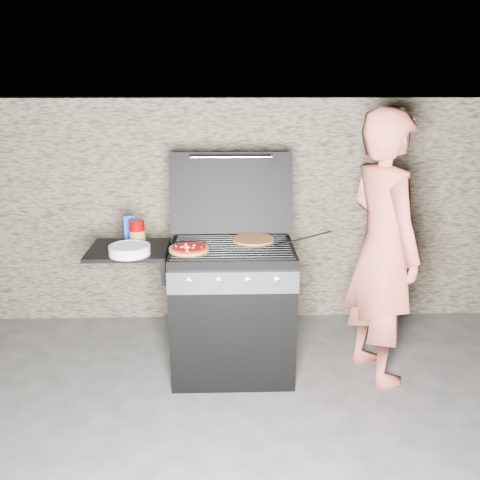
{
  "coord_description": "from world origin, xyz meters",
  "views": [
    {
      "loc": [
        -0.05,
        -3.28,
        1.97
      ],
      "look_at": [
        0.05,
        0.0,
        0.95
      ],
      "focal_mm": 40.0,
      "sensor_mm": 36.0,
      "label": 1
    }
  ],
  "objects_px": {
    "pizza_topped": "(189,248)",
    "person": "(383,249)",
    "gas_grill": "(195,311)",
    "sauce_jar": "(137,232)"
  },
  "relations": [
    {
      "from": "pizza_topped",
      "to": "sauce_jar",
      "type": "relative_size",
      "value": 1.63
    },
    {
      "from": "pizza_topped",
      "to": "person",
      "type": "bearing_deg",
      "value": 1.88
    },
    {
      "from": "pizza_topped",
      "to": "sauce_jar",
      "type": "xyz_separation_m",
      "value": [
        -0.35,
        0.19,
        0.05
      ]
    },
    {
      "from": "gas_grill",
      "to": "person",
      "type": "relative_size",
      "value": 0.75
    },
    {
      "from": "pizza_topped",
      "to": "sauce_jar",
      "type": "height_order",
      "value": "sauce_jar"
    },
    {
      "from": "person",
      "to": "gas_grill",
      "type": "bearing_deg",
      "value": 70.45
    },
    {
      "from": "gas_grill",
      "to": "pizza_topped",
      "type": "xyz_separation_m",
      "value": [
        -0.02,
        -0.08,
        0.47
      ]
    },
    {
      "from": "gas_grill",
      "to": "sauce_jar",
      "type": "bearing_deg",
      "value": 164.23
    },
    {
      "from": "gas_grill",
      "to": "pizza_topped",
      "type": "relative_size",
      "value": 5.31
    },
    {
      "from": "gas_grill",
      "to": "pizza_topped",
      "type": "distance_m",
      "value": 0.48
    }
  ]
}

